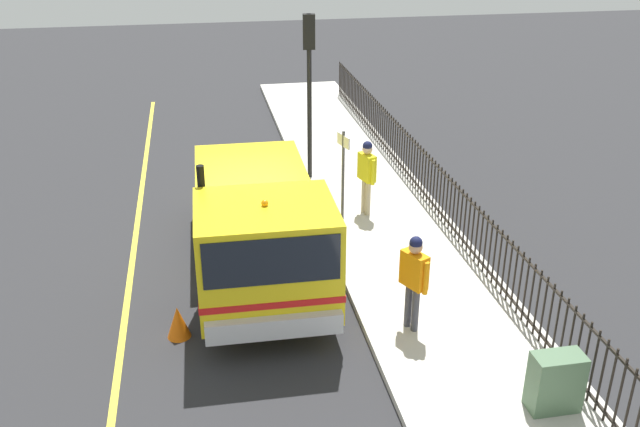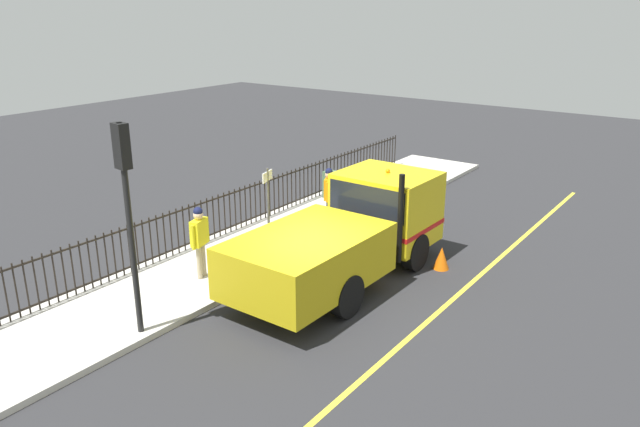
% 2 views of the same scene
% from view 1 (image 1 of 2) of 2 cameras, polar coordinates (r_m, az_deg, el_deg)
% --- Properties ---
extents(ground_plane, '(59.77, 59.77, 0.00)m').
position_cam_1_polar(ground_plane, '(15.28, -5.74, -2.51)').
color(ground_plane, '#2B2B2D').
rests_on(ground_plane, ground).
extents(sidewalk_slab, '(3.05, 27.17, 0.14)m').
position_cam_1_polar(sidewalk_slab, '(15.76, 5.74, -1.33)').
color(sidewalk_slab, beige).
rests_on(sidewalk_slab, ground).
extents(lane_marking, '(0.12, 24.45, 0.01)m').
position_cam_1_polar(lane_marking, '(15.33, -15.16, -3.21)').
color(lane_marking, yellow).
rests_on(lane_marking, ground).
extents(work_truck, '(2.47, 6.46, 2.67)m').
position_cam_1_polar(work_truck, '(13.23, -5.05, -0.92)').
color(work_truck, yellow).
rests_on(work_truck, ground).
extents(worker_standing, '(0.42, 0.59, 1.76)m').
position_cam_1_polar(worker_standing, '(11.69, 7.76, -4.92)').
color(worker_standing, orange).
rests_on(worker_standing, sidewalk_slab).
extents(pedestrian_distant, '(0.35, 0.63, 1.78)m').
position_cam_1_polar(pedestrian_distant, '(15.95, 3.88, 3.61)').
color(pedestrian_distant, yellow).
rests_on(pedestrian_distant, sidewalk_slab).
extents(iron_fence, '(0.04, 23.13, 1.24)m').
position_cam_1_polar(iron_fence, '(15.86, 10.28, 1.31)').
color(iron_fence, black).
rests_on(iron_fence, sidewalk_slab).
extents(traffic_light_near, '(0.32, 0.25, 4.23)m').
position_cam_1_polar(traffic_light_near, '(17.63, -0.90, 12.17)').
color(traffic_light_near, black).
rests_on(traffic_light_near, sidewalk_slab).
extents(utility_cabinet, '(0.74, 0.40, 0.91)m').
position_cam_1_polar(utility_cabinet, '(10.77, 18.86, -13.03)').
color(utility_cabinet, '#4C6B4C').
rests_on(utility_cabinet, sidewalk_slab).
extents(traffic_cone, '(0.41, 0.41, 0.59)m').
position_cam_1_polar(traffic_cone, '(12.26, -11.63, -8.77)').
color(traffic_cone, orange).
rests_on(traffic_cone, ground).
extents(street_sign, '(0.16, 0.49, 2.54)m').
position_cam_1_polar(street_sign, '(14.25, 1.91, 3.09)').
color(street_sign, '#4C4C4C').
rests_on(street_sign, sidewalk_slab).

